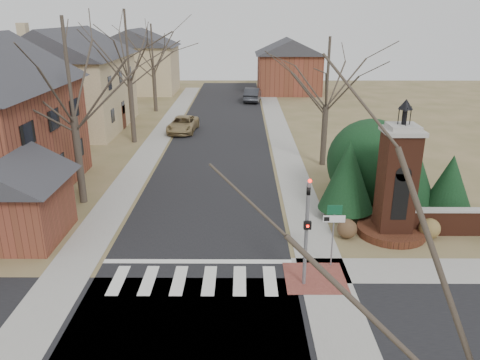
{
  "coord_description": "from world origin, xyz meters",
  "views": [
    {
      "loc": [
        1.9,
        -15.24,
        9.93
      ],
      "look_at": [
        1.78,
        6.0,
        2.38
      ],
      "focal_mm": 35.0,
      "sensor_mm": 36.0,
      "label": 1
    }
  ],
  "objects_px": {
    "brick_gate_monument": "(396,192)",
    "pickup_truck": "(183,124)",
    "distant_car": "(252,95)",
    "sign_post": "(334,223)",
    "traffic_signal_pole": "(307,224)"
  },
  "relations": [
    {
      "from": "brick_gate_monument",
      "to": "sign_post",
      "type": "bearing_deg",
      "value": -138.58
    },
    {
      "from": "sign_post",
      "to": "distant_car",
      "type": "height_order",
      "value": "sign_post"
    },
    {
      "from": "sign_post",
      "to": "brick_gate_monument",
      "type": "height_order",
      "value": "brick_gate_monument"
    },
    {
      "from": "pickup_truck",
      "to": "distant_car",
      "type": "bearing_deg",
      "value": 71.85
    },
    {
      "from": "traffic_signal_pole",
      "to": "sign_post",
      "type": "relative_size",
      "value": 1.64
    },
    {
      "from": "sign_post",
      "to": "distant_car",
      "type": "distance_m",
      "value": 39.19
    },
    {
      "from": "traffic_signal_pole",
      "to": "brick_gate_monument",
      "type": "xyz_separation_m",
      "value": [
        4.7,
        4.42,
        -0.42
      ]
    },
    {
      "from": "brick_gate_monument",
      "to": "pickup_truck",
      "type": "xyz_separation_m",
      "value": [
        -12.4,
        20.52,
        -1.48
      ]
    },
    {
      "from": "sign_post",
      "to": "brick_gate_monument",
      "type": "relative_size",
      "value": 0.42
    },
    {
      "from": "traffic_signal_pole",
      "to": "sign_post",
      "type": "bearing_deg",
      "value": 47.57
    },
    {
      "from": "sign_post",
      "to": "pickup_truck",
      "type": "distance_m",
      "value": 25.22
    },
    {
      "from": "traffic_signal_pole",
      "to": "sign_post",
      "type": "height_order",
      "value": "traffic_signal_pole"
    },
    {
      "from": "sign_post",
      "to": "distant_car",
      "type": "xyz_separation_m",
      "value": [
        -2.49,
        39.09,
        -1.13
      ]
    },
    {
      "from": "sign_post",
      "to": "distant_car",
      "type": "relative_size",
      "value": 0.55
    },
    {
      "from": "sign_post",
      "to": "pickup_truck",
      "type": "xyz_separation_m",
      "value": [
        -8.99,
        23.53,
        -1.27
      ]
    }
  ]
}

